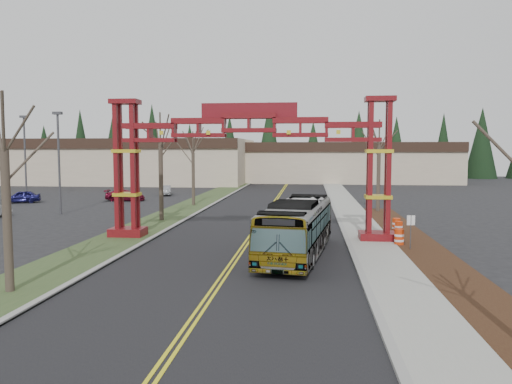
# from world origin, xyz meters

# --- Properties ---
(ground) EXTENTS (200.00, 200.00, 0.00)m
(ground) POSITION_xyz_m (0.00, 0.00, 0.00)
(ground) COLOR black
(ground) RESTS_ON ground
(road) EXTENTS (12.00, 110.00, 0.02)m
(road) POSITION_xyz_m (0.00, 25.00, 0.01)
(road) COLOR black
(road) RESTS_ON ground
(lane_line_left) EXTENTS (0.12, 100.00, 0.01)m
(lane_line_left) POSITION_xyz_m (-0.12, 25.00, 0.03)
(lane_line_left) COLOR yellow
(lane_line_left) RESTS_ON road
(lane_line_right) EXTENTS (0.12, 100.00, 0.01)m
(lane_line_right) POSITION_xyz_m (0.12, 25.00, 0.03)
(lane_line_right) COLOR yellow
(lane_line_right) RESTS_ON road
(curb_right) EXTENTS (0.30, 110.00, 0.15)m
(curb_right) POSITION_xyz_m (6.15, 25.00, 0.07)
(curb_right) COLOR gray
(curb_right) RESTS_ON ground
(sidewalk_right) EXTENTS (2.60, 110.00, 0.14)m
(sidewalk_right) POSITION_xyz_m (7.60, 25.00, 0.08)
(sidewalk_right) COLOR gray
(sidewalk_right) RESTS_ON ground
(landscape_strip) EXTENTS (2.60, 50.00, 0.12)m
(landscape_strip) POSITION_xyz_m (10.20, 10.00, 0.06)
(landscape_strip) COLOR black
(landscape_strip) RESTS_ON ground
(grass_median) EXTENTS (4.00, 110.00, 0.08)m
(grass_median) POSITION_xyz_m (-8.00, 25.00, 0.04)
(grass_median) COLOR #2E4623
(grass_median) RESTS_ON ground
(curb_left) EXTENTS (0.30, 110.00, 0.15)m
(curb_left) POSITION_xyz_m (-6.15, 25.00, 0.07)
(curb_left) COLOR gray
(curb_left) RESTS_ON ground
(gateway_arch) EXTENTS (18.20, 1.60, 8.90)m
(gateway_arch) POSITION_xyz_m (0.00, 18.00, 5.98)
(gateway_arch) COLOR #570B13
(gateway_arch) RESTS_ON ground
(retail_building_west) EXTENTS (46.00, 22.30, 7.50)m
(retail_building_west) POSITION_xyz_m (-30.00, 71.96, 3.76)
(retail_building_west) COLOR #BAA98E
(retail_building_west) RESTS_ON ground
(retail_building_east) EXTENTS (38.00, 20.30, 7.00)m
(retail_building_east) POSITION_xyz_m (10.00, 79.95, 3.51)
(retail_building_east) COLOR #BAA98E
(retail_building_east) RESTS_ON ground
(conifer_treeline) EXTENTS (116.10, 5.60, 13.00)m
(conifer_treeline) POSITION_xyz_m (0.25, 92.00, 6.49)
(conifer_treeline) COLOR black
(conifer_treeline) RESTS_ON ground
(transit_bus) EXTENTS (3.98, 11.11, 3.03)m
(transit_bus) POSITION_xyz_m (3.17, 13.27, 1.51)
(transit_bus) COLOR #9EA1A5
(transit_bus) RESTS_ON ground
(silver_sedan) EXTENTS (2.64, 5.17, 1.63)m
(silver_sedan) POSITION_xyz_m (3.29, 23.98, 0.81)
(silver_sedan) COLOR #A5A8AD
(silver_sedan) RESTS_ON ground
(parked_car_mid_a) EXTENTS (4.46, 2.06, 1.26)m
(parked_car_mid_a) POSITION_xyz_m (-16.78, 40.55, 0.63)
(parked_car_mid_a) COLOR maroon
(parked_car_mid_a) RESTS_ON ground
(parked_car_mid_b) EXTENTS (4.22, 2.99, 1.33)m
(parked_car_mid_b) POSITION_xyz_m (-27.14, 37.27, 0.67)
(parked_car_mid_b) COLOR navy
(parked_car_mid_b) RESTS_ON ground
(parked_car_far_a) EXTENTS (2.23, 3.96, 1.23)m
(parked_car_far_a) POSITION_xyz_m (-14.28, 47.84, 0.62)
(parked_car_far_a) COLOR #9A9CA1
(parked_car_far_a) RESTS_ON ground
(bare_tree_median_near) EXTENTS (3.43, 3.43, 7.93)m
(bare_tree_median_near) POSITION_xyz_m (-8.00, 5.06, 5.64)
(bare_tree_median_near) COLOR #382D26
(bare_tree_median_near) RESTS_ON ground
(bare_tree_median_mid) EXTENTS (3.52, 3.52, 8.65)m
(bare_tree_median_mid) POSITION_xyz_m (-8.00, 25.45, 6.28)
(bare_tree_median_mid) COLOR #382D26
(bare_tree_median_mid) RESTS_ON ground
(bare_tree_median_far) EXTENTS (3.25, 3.25, 7.56)m
(bare_tree_median_far) POSITION_xyz_m (-8.00, 36.52, 5.38)
(bare_tree_median_far) COLOR #382D26
(bare_tree_median_far) RESTS_ON ground
(bare_tree_right_far) EXTENTS (3.42, 3.42, 8.42)m
(bare_tree_right_far) POSITION_xyz_m (10.00, 32.92, 6.12)
(bare_tree_right_far) COLOR #382D26
(bare_tree_right_far) RESTS_ON ground
(light_pole_near) EXTENTS (0.78, 0.39, 9.00)m
(light_pole_near) POSITION_xyz_m (-18.11, 28.50, 5.21)
(light_pole_near) COLOR #3F3F44
(light_pole_near) RESTS_ON ground
(light_pole_mid) EXTENTS (0.84, 0.42, 9.63)m
(light_pole_mid) POSITION_xyz_m (-28.91, 41.26, 5.57)
(light_pole_mid) COLOR #3F3F44
(light_pole_mid) RESTS_ON ground
(light_pole_far) EXTENTS (0.73, 0.36, 8.38)m
(light_pole_far) POSITION_xyz_m (-23.00, 61.66, 4.85)
(light_pole_far) COLOR #3F3F44
(light_pole_far) RESTS_ON ground
(street_sign) EXTENTS (0.46, 0.12, 2.02)m
(street_sign) POSITION_xyz_m (9.46, 15.28, 1.45)
(street_sign) COLOR #3F3F44
(street_sign) RESTS_ON ground
(barrel_south) EXTENTS (0.56, 0.56, 1.04)m
(barrel_south) POSITION_xyz_m (9.07, 16.57, 0.52)
(barrel_south) COLOR red
(barrel_south) RESTS_ON ground
(barrel_mid) EXTENTS (0.52, 0.52, 0.96)m
(barrel_mid) POSITION_xyz_m (9.68, 20.29, 0.48)
(barrel_mid) COLOR red
(barrel_mid) RESTS_ON ground
(barrel_north) EXTENTS (0.55, 0.55, 1.03)m
(barrel_north) POSITION_xyz_m (9.71, 21.41, 0.51)
(barrel_north) COLOR red
(barrel_north) RESTS_ON ground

